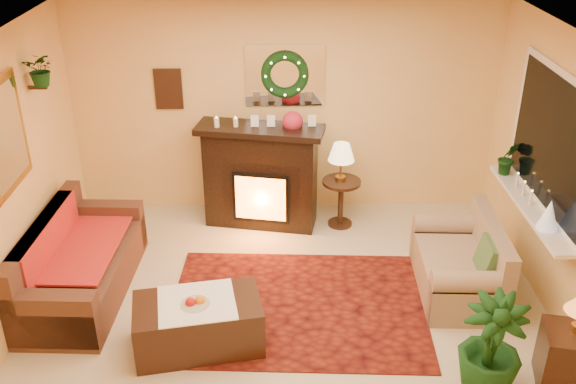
{
  "coord_description": "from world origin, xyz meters",
  "views": [
    {
      "loc": [
        -0.1,
        -4.96,
        3.84
      ],
      "look_at": [
        0.0,
        0.35,
        1.15
      ],
      "focal_mm": 40.0,
      "sensor_mm": 36.0,
      "label": 1
    }
  ],
  "objects_px": {
    "end_table_square": "(567,357)",
    "coffee_table": "(199,326)",
    "sofa": "(81,256)",
    "fireplace": "(261,182)",
    "loveseat": "(459,254)",
    "side_table_round": "(341,200)"
  },
  "relations": [
    {
      "from": "end_table_square",
      "to": "coffee_table",
      "type": "distance_m",
      "value": 3.12
    },
    {
      "from": "end_table_square",
      "to": "sofa",
      "type": "bearing_deg",
      "value": 162.31
    },
    {
      "from": "sofa",
      "to": "fireplace",
      "type": "height_order",
      "value": "fireplace"
    },
    {
      "from": "fireplace",
      "to": "loveseat",
      "type": "distance_m",
      "value": 2.44
    },
    {
      "from": "sofa",
      "to": "fireplace",
      "type": "relative_size",
      "value": 1.45
    },
    {
      "from": "side_table_round",
      "to": "fireplace",
      "type": "bearing_deg",
      "value": 175.93
    },
    {
      "from": "fireplace",
      "to": "loveseat",
      "type": "relative_size",
      "value": 0.99
    },
    {
      "from": "fireplace",
      "to": "side_table_round",
      "type": "distance_m",
      "value": 0.97
    },
    {
      "from": "sofa",
      "to": "loveseat",
      "type": "height_order",
      "value": "sofa"
    },
    {
      "from": "fireplace",
      "to": "coffee_table",
      "type": "bearing_deg",
      "value": -92.06
    },
    {
      "from": "sofa",
      "to": "loveseat",
      "type": "distance_m",
      "value": 3.75
    },
    {
      "from": "sofa",
      "to": "end_table_square",
      "type": "relative_size",
      "value": 3.56
    },
    {
      "from": "loveseat",
      "to": "coffee_table",
      "type": "relative_size",
      "value": 1.17
    },
    {
      "from": "coffee_table",
      "to": "loveseat",
      "type": "bearing_deg",
      "value": 8.11
    },
    {
      "from": "coffee_table",
      "to": "fireplace",
      "type": "bearing_deg",
      "value": 66.9
    },
    {
      "from": "fireplace",
      "to": "coffee_table",
      "type": "distance_m",
      "value": 2.31
    },
    {
      "from": "side_table_round",
      "to": "end_table_square",
      "type": "distance_m",
      "value": 3.14
    },
    {
      "from": "fireplace",
      "to": "side_table_round",
      "type": "bearing_deg",
      "value": 6.99
    },
    {
      "from": "side_table_round",
      "to": "loveseat",
      "type": "bearing_deg",
      "value": -51.82
    },
    {
      "from": "sofa",
      "to": "loveseat",
      "type": "xyz_separation_m",
      "value": [
        3.75,
        -0.02,
        -0.01
      ]
    },
    {
      "from": "fireplace",
      "to": "end_table_square",
      "type": "relative_size",
      "value": 2.45
    },
    {
      "from": "loveseat",
      "to": "side_table_round",
      "type": "height_order",
      "value": "loveseat"
    }
  ]
}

